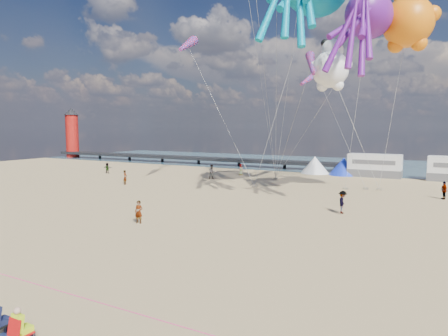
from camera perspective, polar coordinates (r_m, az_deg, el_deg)
ground at (r=21.68m, az=-12.59°, el=-12.04°), size 120.00×120.00×0.00m
water at (r=72.04m, az=17.64°, el=0.43°), size 120.00×120.00×0.00m
pier at (r=72.82m, az=-6.31°, el=1.50°), size 60.00×3.00×0.50m
lighthouse at (r=91.63m, az=-20.87°, el=4.26°), size 2.60×2.60×9.00m
motorhome_0 at (r=56.18m, az=20.72°, el=0.34°), size 6.60×2.50×3.00m
tent_white at (r=57.86m, az=12.85°, el=0.43°), size 4.00×4.00×2.40m
tent_blue at (r=56.90m, az=16.72°, el=0.24°), size 4.00×4.00×2.40m
rope_line at (r=18.46m, az=-23.27°, el=-15.59°), size 34.00×0.03×0.03m
standing_person at (r=28.18m, az=-12.09°, el=-6.16°), size 0.64×0.48×1.58m
beachgoer_0 at (r=54.61m, az=2.42°, el=-0.21°), size 0.41×0.58×1.51m
beachgoer_1 at (r=50.39m, az=-1.72°, el=-0.56°), size 1.03×1.04×1.81m
beachgoer_2 at (r=31.92m, az=16.58°, el=-4.70°), size 0.77×0.93×1.75m
beachgoer_3 at (r=41.66m, az=28.91°, el=-2.81°), size 1.04×1.23×1.65m
beachgoer_4 at (r=58.95m, az=-16.32°, el=-0.01°), size 0.89×0.42×1.48m
beachgoer_5 at (r=47.16m, az=-13.93°, el=-1.30°), size 1.09×1.57×1.63m
sandbag_a at (r=44.04m, az=4.35°, el=-2.57°), size 0.50×0.35×0.22m
sandbag_b at (r=43.92m, az=16.93°, el=-2.84°), size 0.50×0.35×0.22m
sandbag_c at (r=44.65m, az=21.27°, el=-2.85°), size 0.50×0.35×0.22m
sandbag_d at (r=44.67m, az=19.58°, el=-2.78°), size 0.50×0.35×0.22m
sandbag_e at (r=50.53m, az=7.39°, el=-1.50°), size 0.50×0.35×0.22m
kite_octopus_purple at (r=38.47m, az=19.99°, el=19.84°), size 6.00×9.62×10.21m
kite_panda at (r=38.04m, az=14.96°, el=13.45°), size 4.04×3.81×5.58m
kite_teddy_orange at (r=40.73m, az=24.81°, el=18.38°), size 5.86×5.59×7.49m
windsock_left at (r=45.76m, az=-5.26°, el=17.13°), size 3.01×6.07×6.04m
windsock_mid at (r=46.98m, az=13.04°, el=12.99°), size 2.65×6.52×6.49m
windsock_right at (r=38.75m, az=12.40°, el=14.29°), size 2.60×4.86×4.86m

